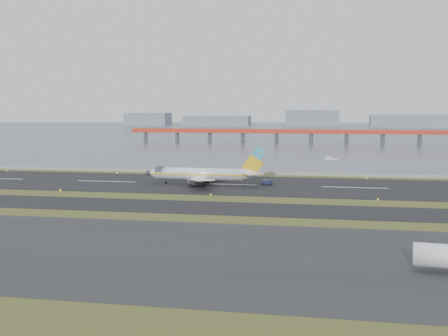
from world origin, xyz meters
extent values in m
plane|color=#364A1A|center=(0.00, 0.00, 0.00)|extent=(1000.00, 1000.00, 0.00)
cube|color=#292A2C|center=(0.00, -55.00, 0.05)|extent=(1000.00, 50.00, 0.10)
cube|color=black|center=(0.00, -12.00, 0.05)|extent=(1000.00, 18.00, 0.10)
cube|color=black|center=(0.00, 30.00, 0.05)|extent=(1000.00, 45.00, 0.10)
cube|color=gray|center=(0.00, 60.00, 0.50)|extent=(1000.00, 2.50, 1.00)
cube|color=#414D5D|center=(0.00, 460.00, 0.00)|extent=(1400.00, 800.00, 1.30)
cube|color=#BB3420|center=(20.00, 250.00, 7.50)|extent=(260.00, 5.00, 1.60)
cube|color=#BB3420|center=(20.00, 250.00, 9.00)|extent=(260.00, 0.40, 1.40)
cylinder|color=#4C4C51|center=(-76.00, 250.00, 3.00)|extent=(2.80, 2.80, 7.00)
cylinder|color=#4C4C51|center=(20.00, 250.00, 3.00)|extent=(2.80, 2.80, 7.00)
cube|color=gray|center=(0.00, 620.00, 0.00)|extent=(1400.00, 80.00, 1.00)
cube|color=gray|center=(-220.00, 620.00, 9.00)|extent=(60.00, 35.00, 18.00)
cube|color=gray|center=(-120.00, 620.00, 7.00)|extent=(90.00, 35.00, 14.00)
cube|color=gray|center=(10.00, 620.00, 11.00)|extent=(70.00, 35.00, 22.00)
cube|color=gray|center=(140.00, 620.00, 8.00)|extent=(110.00, 35.00, 16.00)
cylinder|color=white|center=(-7.97, 27.97, 3.50)|extent=(28.00, 3.80, 3.80)
cone|color=white|center=(-23.57, 27.97, 3.50)|extent=(3.20, 3.80, 3.80)
cone|color=white|center=(8.23, 27.97, 3.80)|extent=(5.00, 3.80, 3.80)
cube|color=yellow|center=(-7.97, 26.05, 3.50)|extent=(31.00, 0.06, 0.45)
cube|color=yellow|center=(-7.97, 29.89, 3.50)|extent=(31.00, 0.06, 0.45)
cube|color=white|center=(-5.77, 19.47, 2.80)|extent=(11.31, 15.89, 1.66)
cube|color=white|center=(-5.77, 36.47, 2.80)|extent=(11.31, 15.89, 1.66)
cylinder|color=#3D3D42|center=(-7.47, 21.97, 1.60)|extent=(4.20, 2.10, 2.10)
cylinder|color=#3D3D42|center=(-7.47, 33.97, 1.60)|extent=(4.20, 2.10, 2.10)
cube|color=yellow|center=(9.03, 27.97, 6.70)|extent=(6.80, 0.35, 6.85)
cube|color=#47A5CB|center=(10.93, 27.97, 10.40)|extent=(4.85, 0.37, 4.90)
cube|color=white|center=(8.53, 24.17, 4.30)|extent=(5.64, 6.80, 0.22)
cube|color=white|center=(8.53, 31.77, 4.30)|extent=(5.64, 6.80, 0.22)
cylinder|color=black|center=(-18.97, 27.97, 0.45)|extent=(0.80, 0.28, 0.80)
cylinder|color=black|center=(-6.47, 25.17, 0.55)|extent=(1.00, 0.38, 1.00)
cylinder|color=black|center=(-6.47, 30.77, 0.55)|extent=(1.00, 0.38, 1.00)
cube|color=#161C3E|center=(13.20, 30.80, 0.86)|extent=(3.15, 1.91, 1.14)
cube|color=#3D3D42|center=(12.82, 30.82, 1.62)|extent=(1.42, 1.51, 0.67)
cylinder|color=black|center=(12.10, 30.10, 0.33)|extent=(0.68, 0.33, 0.67)
cylinder|color=black|center=(12.20, 31.63, 0.33)|extent=(0.68, 0.33, 0.67)
cylinder|color=black|center=(14.20, 29.97, 0.33)|extent=(0.68, 0.33, 0.67)
cylinder|color=black|center=(14.29, 31.50, 0.33)|extent=(0.68, 0.33, 0.67)
cube|color=silver|center=(33.54, 123.65, 0.38)|extent=(6.80, 2.53, 0.86)
cube|color=silver|center=(32.11, 123.74, 1.15)|extent=(2.00, 1.65, 0.86)
camera|label=1|loc=(31.91, -143.34, 24.00)|focal=45.00mm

